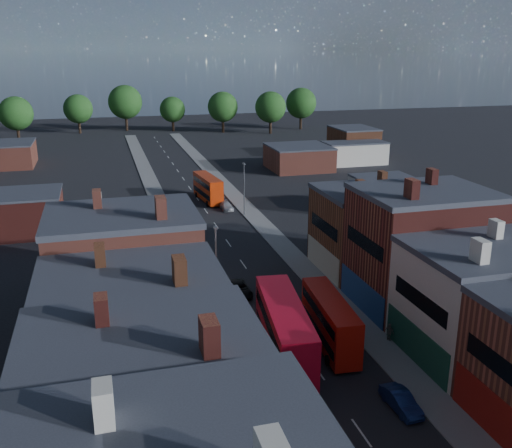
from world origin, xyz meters
TOP-DOWN VIEW (x-y plane):
  - pavement_west at (-6.50, 50.00)m, footprint 3.00×200.00m
  - pavement_east at (6.50, 50.00)m, footprint 3.00×200.00m
  - lamp_post_2 at (-5.20, 30.00)m, footprint 0.25×0.70m
  - lamp_post_3 at (5.20, 60.00)m, footprint 0.25×0.70m
  - bus_0 at (-2.32, 17.48)m, footprint 4.31×12.49m
  - bus_1 at (2.43, 19.50)m, footprint 3.10×10.07m
  - bus_2 at (1.50, 69.92)m, footprint 3.32×10.01m
  - car_1 at (3.80, 9.68)m, footprint 1.57×4.03m
  - car_2 at (-2.54, 31.73)m, footprint 2.23×4.61m
  - car_3 at (3.28, 63.93)m, footprint 1.79×4.03m
  - ped_3 at (7.70, 18.72)m, footprint 0.75×1.01m

SIDE VIEW (x-z plane):
  - pavement_west at x=-6.50m, z-range 0.00..0.12m
  - pavement_east at x=6.50m, z-range 0.00..0.12m
  - car_3 at x=3.28m, z-range 0.00..1.15m
  - car_2 at x=-2.54m, z-range 0.00..1.26m
  - car_1 at x=3.80m, z-range 0.00..1.31m
  - ped_3 at x=7.70m, z-range 0.12..1.69m
  - bus_2 at x=1.50m, z-range 0.17..4.41m
  - bus_1 at x=2.43m, z-range 0.17..4.45m
  - bus_0 at x=-2.32m, z-range 0.21..5.49m
  - lamp_post_2 at x=-5.20m, z-range 0.64..8.77m
  - lamp_post_3 at x=5.20m, z-range 0.64..8.77m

